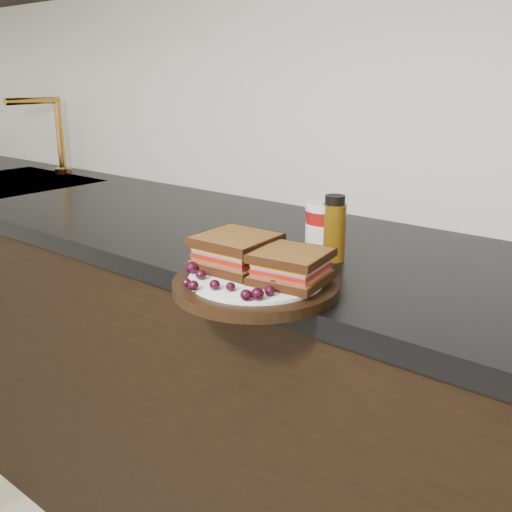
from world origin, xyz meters
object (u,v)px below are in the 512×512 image
at_px(sandwich_left, 236,251).
at_px(oil_bottle, 334,228).
at_px(plate, 256,285).
at_px(condiment_jar, 324,229).

distance_m(sandwich_left, oil_bottle, 0.22).
height_order(plate, condiment_jar, condiment_jar).
distance_m(sandwich_left, condiment_jar, 0.22).
bearing_deg(condiment_jar, plate, -85.97).
bearing_deg(oil_bottle, plate, -93.27).
relative_size(sandwich_left, oil_bottle, 0.98).
xyz_separation_m(plate, oil_bottle, (0.01, 0.22, 0.05)).
relative_size(plate, oil_bottle, 2.19).
xyz_separation_m(sandwich_left, condiment_jar, (0.04, 0.21, 0.00)).
bearing_deg(oil_bottle, sandwich_left, -109.25).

